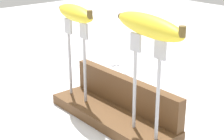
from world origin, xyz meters
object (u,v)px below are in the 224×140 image
(banana_raised_left, at_px, (75,13))
(banana_raised_right, at_px, (148,25))
(fork_stand_left, at_px, (77,53))
(fork_stand_right, at_px, (146,78))
(fork_fallen_near, at_px, (120,68))

(banana_raised_left, height_order, banana_raised_right, banana_raised_right)
(fork_stand_left, height_order, fork_stand_right, fork_stand_right)
(fork_stand_left, bearing_deg, banana_raised_right, 0.00)
(fork_stand_right, relative_size, banana_raised_left, 1.23)
(fork_stand_right, relative_size, banana_raised_right, 1.00)
(fork_stand_right, height_order, banana_raised_left, banana_raised_left)
(fork_stand_right, bearing_deg, fork_stand_left, 180.00)
(fork_stand_right, bearing_deg, fork_fallen_near, 144.57)
(fork_stand_left, bearing_deg, banana_raised_left, 169.74)
(fork_stand_right, height_order, fork_fallen_near, fork_stand_right)
(banana_raised_right, bearing_deg, fork_fallen_near, 144.56)
(fork_stand_right, distance_m, banana_raised_right, 0.10)
(banana_raised_right, xyz_separation_m, fork_fallen_near, (-0.36, 0.25, -0.24))
(fork_stand_left, height_order, fork_fallen_near, fork_stand_left)
(banana_raised_left, height_order, fork_fallen_near, banana_raised_left)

